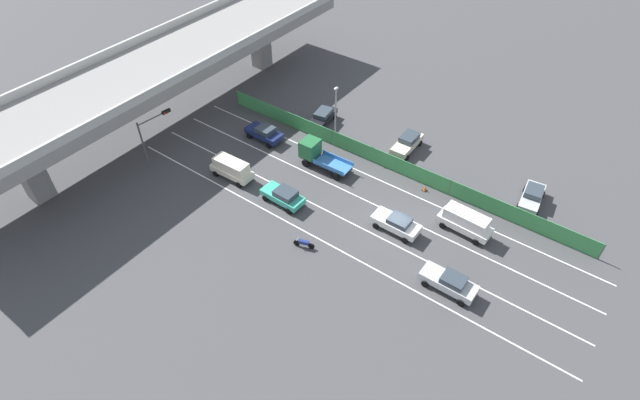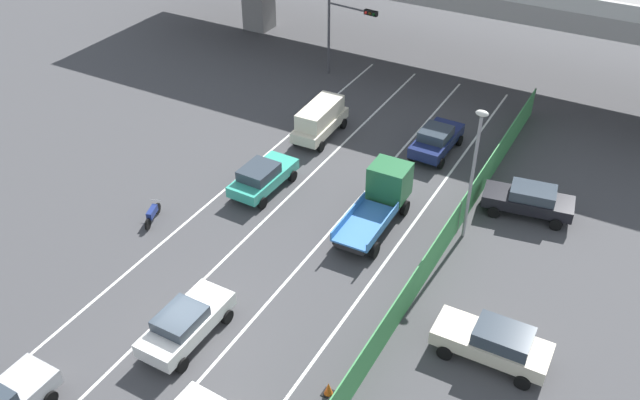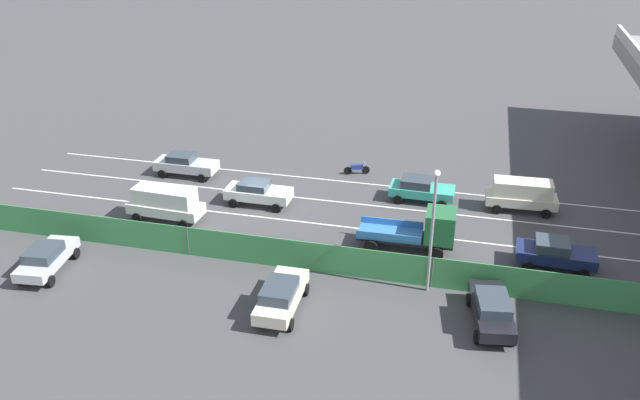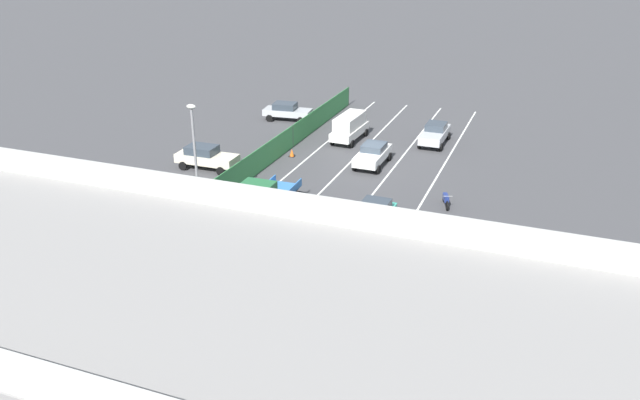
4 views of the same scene
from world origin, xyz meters
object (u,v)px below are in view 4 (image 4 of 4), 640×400
object	(u,v)px
car_taxi_teal	(373,216)
parked_wagon_silver	(287,111)
flatbed_truck_blue	(264,199)
motorcycle	(446,199)
car_van_cream	(337,263)
car_van_white	(350,126)
parked_sedan_dark	(136,214)
street_lamp	(195,148)
parked_sedan_cream	(206,156)
traffic_cone	(292,153)
car_sedan_silver	(435,133)
traffic_light	(328,313)
car_hatchback_white	(373,154)
car_sedan_navy	(200,259)

from	to	relation	value
car_taxi_teal	parked_wagon_silver	size ratio (longest dim) A/B	0.97
flatbed_truck_blue	motorcycle	bearing A→B (deg)	-149.34
car_van_cream	car_van_white	bearing A→B (deg)	-72.92
car_van_white	flatbed_truck_blue	size ratio (longest dim) A/B	0.87
parked_sedan_dark	street_lamp	bearing A→B (deg)	-124.44
car_van_white	parked_sedan_cream	world-z (taller)	car_van_white
car_taxi_teal	traffic_cone	xyz separation A→B (m)	(9.61, -10.22, -0.63)
car_sedan_silver	traffic_light	xyz separation A→B (m)	(-2.53, 32.06, 2.99)
street_lamp	parked_sedan_dark	bearing A→B (deg)	55.56
car_hatchback_white	parked_wagon_silver	bearing A→B (deg)	-38.69
traffic_light	street_lamp	distance (m)	18.88
motorcycle	car_van_white	bearing A→B (deg)	-46.31
parked_sedan_cream	car_van_white	bearing A→B (deg)	-127.66
parked_wagon_silver	car_van_white	bearing A→B (deg)	153.35
parked_wagon_silver	parked_sedan_dark	xyz separation A→B (m)	(-0.91, 24.13, 0.03)
flatbed_truck_blue	parked_wagon_silver	world-z (taller)	flatbed_truck_blue
car_taxi_teal	parked_sedan_dark	bearing A→B (deg)	20.24
motorcycle	car_hatchback_white	bearing A→B (deg)	-40.18
parked_sedan_dark	parked_sedan_cream	bearing A→B (deg)	-82.45
traffic_light	traffic_cone	xyz separation A→B (m)	(12.27, -24.94, -3.63)
car_sedan_silver	motorcycle	bearing A→B (deg)	104.88
parked_sedan_cream	traffic_light	size ratio (longest dim) A/B	0.84
car_sedan_navy	car_taxi_teal	xyz separation A→B (m)	(-6.77, -8.24, -0.01)
car_sedan_navy	motorcycle	world-z (taller)	car_sedan_navy
traffic_light	street_lamp	world-z (taller)	street_lamp
car_sedan_navy	car_van_white	distance (m)	23.86
car_van_cream	traffic_light	bearing A→B (deg)	107.31
car_sedan_navy	car_van_cream	bearing A→B (deg)	-166.84
flatbed_truck_blue	motorcycle	size ratio (longest dim) A/B	3.03
car_sedan_silver	parked_sedan_dark	world-z (taller)	car_sedan_silver
street_lamp	motorcycle	bearing A→B (deg)	-155.20
car_sedan_navy	traffic_light	world-z (taller)	traffic_light
parked_sedan_dark	traffic_cone	distance (m)	15.48
car_sedan_navy	car_van_white	xyz separation A→B (m)	(-0.07, -23.85, 0.33)
car_hatchback_white	traffic_cone	world-z (taller)	car_hatchback_white
flatbed_truck_blue	traffic_light	xyz separation A→B (m)	(-9.31, 13.82, 2.56)
car_hatchback_white	parked_wagon_silver	xyz separation A→B (m)	(10.87, -8.70, -0.01)
car_van_cream	car_van_white	size ratio (longest dim) A/B	0.94
car_van_cream	parked_sedan_cream	world-z (taller)	car_van_cream
car_taxi_teal	traffic_light	world-z (taller)	traffic_light
car_hatchback_white	parked_sedan_dark	size ratio (longest dim) A/B	0.94
parked_wagon_silver	traffic_light	size ratio (longest dim) A/B	0.82
car_van_white	car_sedan_navy	bearing A→B (deg)	89.83
traffic_cone	car_taxi_teal	bearing A→B (deg)	133.24
parked_sedan_cream	parked_wagon_silver	bearing A→B (deg)	-91.90
motorcycle	car_sedan_silver	bearing A→B (deg)	-75.12
car_taxi_teal	car_van_white	bearing A→B (deg)	-66.79
motorcycle	traffic_light	world-z (taller)	traffic_light
car_sedan_navy	parked_wagon_silver	world-z (taller)	car_sedan_navy
traffic_light	street_lamp	size ratio (longest dim) A/B	0.78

